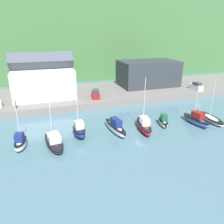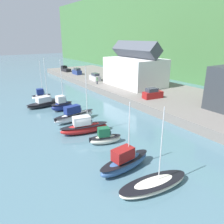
{
  "view_description": "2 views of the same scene",
  "coord_description": "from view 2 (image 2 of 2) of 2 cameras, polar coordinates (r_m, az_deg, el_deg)",
  "views": [
    {
      "loc": [
        -16.97,
        -33.51,
        17.81
      ],
      "look_at": [
        -4.12,
        6.07,
        2.09
      ],
      "focal_mm": 35.0,
      "sensor_mm": 36.0,
      "label": 1
    },
    {
      "loc": [
        27.8,
        -13.06,
        13.94
      ],
      "look_at": [
        -1.6,
        6.51,
        1.62
      ],
      "focal_mm": 35.0,
      "sensor_mm": 36.0,
      "label": 2
    }
  ],
  "objects": [
    {
      "name": "moored_boat_5",
      "position": [
        29.88,
        -1.87,
        -6.77
      ],
      "size": [
        2.69,
        4.68,
        2.36
      ],
      "rotation": [
        0.0,
        0.0,
        -0.29
      ],
      "color": "white",
      "rests_on": "ground_plane"
    },
    {
      "name": "harbor_clubhouse",
      "position": [
        58.19,
        5.98,
        11.01
      ],
      "size": [
        15.14,
        10.29,
        11.27
      ],
      "color": "white",
      "rests_on": "quay_promenade"
    },
    {
      "name": "moored_boat_4",
      "position": [
        33.17,
        -7.35,
        -3.88
      ],
      "size": [
        3.34,
        7.64,
        9.93
      ],
      "rotation": [
        0.0,
        0.0,
        -0.19
      ],
      "color": "red",
      "rests_on": "ground_plane"
    },
    {
      "name": "moored_boat_7",
      "position": [
        22.36,
        10.81,
        -18.06
      ],
      "size": [
        3.28,
        7.76,
        8.24
      ],
      "rotation": [
        0.0,
        0.0,
        -0.12
      ],
      "color": "white",
      "rests_on": "ground_plane"
    },
    {
      "name": "moored_boat_6",
      "position": [
        24.37,
        3.33,
        -12.87
      ],
      "size": [
        2.67,
        6.98,
        7.7
      ],
      "rotation": [
        0.0,
        0.0,
        0.12
      ],
      "color": "#33568E",
      "rests_on": "ground_plane"
    },
    {
      "name": "moored_boat_1",
      "position": [
        47.63,
        -17.1,
        2.33
      ],
      "size": [
        3.63,
        8.25,
        9.97
      ],
      "rotation": [
        0.0,
        0.0,
        0.15
      ],
      "color": "black",
      "rests_on": "ground_plane"
    },
    {
      "name": "moored_boat_3",
      "position": [
        38.05,
        -9.86,
        -0.88
      ],
      "size": [
        2.69,
        7.92,
        2.81
      ],
      "rotation": [
        0.0,
        0.0,
        0.13
      ],
      "color": "silver",
      "rests_on": "ground_plane"
    },
    {
      "name": "moored_boat_2",
      "position": [
        44.0,
        -13.0,
        1.82
      ],
      "size": [
        2.37,
        4.58,
        9.89
      ],
      "rotation": [
        0.0,
        0.0,
        0.09
      ],
      "color": "navy",
      "rests_on": "ground_plane"
    },
    {
      "name": "quay_promenade",
      "position": [
        48.54,
        19.09,
        2.43
      ],
      "size": [
        120.25,
        20.8,
        1.57
      ],
      "color": "slate",
      "rests_on": "ground_plane"
    },
    {
      "name": "parked_car_3",
      "position": [
        76.55,
        -9.16,
        10.39
      ],
      "size": [
        4.2,
        1.8,
        2.16
      ],
      "rotation": [
        0.0,
        0.0,
        1.57
      ],
      "color": "navy",
      "rests_on": "quay_promenade"
    },
    {
      "name": "pickup_truck_0",
      "position": [
        84.07,
        -12.14,
        10.92
      ],
      "size": [
        4.86,
        2.3,
        1.9
      ],
      "rotation": [
        0.0,
        0.0,
        1.65
      ],
      "color": "black",
      "rests_on": "quay_promenade"
    },
    {
      "name": "ground_plane",
      "position": [
        33.73,
        -7.76,
        -5.37
      ],
      "size": [
        320.0,
        320.0,
        0.0
      ],
      "primitive_type": "plane",
      "color": "slate"
    },
    {
      "name": "parked_car_2",
      "position": [
        46.58,
        10.54,
        4.67
      ],
      "size": [
        2.41,
        4.42,
        2.16
      ],
      "rotation": [
        0.0,
        0.0,
        -0.15
      ],
      "color": "maroon",
      "rests_on": "quay_promenade"
    },
    {
      "name": "person_on_quay",
      "position": [
        59.73,
        -3.92,
        8.31
      ],
      "size": [
        0.4,
        0.4,
        2.14
      ],
      "color": "#232838",
      "rests_on": "quay_promenade"
    },
    {
      "name": "parked_car_1",
      "position": [
        65.06,
        -4.46,
        9.04
      ],
      "size": [
        4.24,
        1.89,
        2.16
      ],
      "rotation": [
        0.0,
        0.0,
        1.55
      ],
      "color": "#B7B7BC",
      "rests_on": "quay_promenade"
    },
    {
      "name": "moored_boat_0",
      "position": [
        52.53,
        -17.98,
        4.02
      ],
      "size": [
        2.39,
        4.53,
        8.94
      ],
      "rotation": [
        0.0,
        0.0,
        -0.16
      ],
      "color": "silver",
      "rests_on": "ground_plane"
    }
  ]
}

